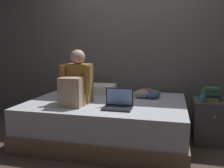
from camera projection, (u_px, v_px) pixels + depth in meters
The scene contains 10 objects.
ground_plane at pixel (117, 149), 2.90m from camera, with size 8.00×8.00×0.00m, color #47382D.
wall_back at pixel (134, 37), 3.84m from camera, with size 5.60×0.10×2.70m, color #605B56.
bed at pixel (107, 120), 3.19m from camera, with size 2.00×1.50×0.51m.
nightstand at pixel (211, 121), 3.07m from camera, with size 0.44×0.46×0.54m.
person_sitting at pixel (76, 83), 2.95m from camera, with size 0.39×0.44×0.66m.
laptop at pixel (118, 104), 2.75m from camera, with size 0.32×0.23×0.22m.
pillow at pixel (96, 89), 3.65m from camera, with size 0.56×0.36×0.13m, color silver.
book_stack at pixel (211, 94), 3.07m from camera, with size 0.23×0.17×0.16m.
mug at pixel (203, 98), 2.93m from camera, with size 0.08×0.08×0.09m, color teal.
clothes_pile at pixel (147, 93), 3.33m from camera, with size 0.35×0.28×0.12m.
Camera 1 is at (0.60, -2.68, 1.20)m, focal length 39.17 mm.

